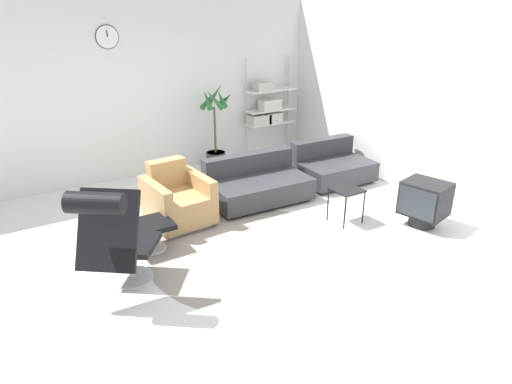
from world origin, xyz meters
TOP-DOWN VIEW (x-y plane):
  - ground_plane at (0.00, 0.00)m, footprint 12.00×12.00m
  - wall_back at (-0.00, 2.89)m, footprint 12.00×0.09m
  - wall_right at (3.12, 0.00)m, footprint 0.06×12.00m
  - round_rug at (0.04, -0.36)m, footprint 2.42×2.42m
  - lounge_chair at (-1.52, -0.42)m, footprint 0.99×1.06m
  - ottoman at (-0.94, 0.34)m, footprint 0.53×0.45m
  - armchair_red at (-0.38, 0.83)m, footprint 0.78×0.84m
  - couch_low at (0.91, 0.91)m, footprint 1.48×0.93m
  - couch_second at (2.37, 0.94)m, footprint 1.19×0.92m
  - side_table at (1.50, -0.33)m, footprint 0.37×0.37m
  - crt_television at (2.28, -0.95)m, footprint 0.57×0.63m
  - potted_plant at (1.05, 2.44)m, footprint 0.53×0.52m
  - shelf_unit at (2.25, 2.66)m, footprint 0.99×0.28m

SIDE VIEW (x-z plane):
  - ground_plane at x=0.00m, z-range 0.00..0.00m
  - round_rug at x=0.04m, z-range 0.00..0.01m
  - couch_second at x=2.37m, z-range -0.09..0.55m
  - couch_low at x=0.91m, z-range -0.09..0.55m
  - ottoman at x=-0.94m, z-range 0.09..0.43m
  - armchair_red at x=-0.38m, z-range -0.10..0.70m
  - crt_television at x=2.28m, z-range 0.04..0.63m
  - side_table at x=1.50m, z-range 0.17..0.64m
  - potted_plant at x=1.05m, z-range -0.15..1.33m
  - lounge_chair at x=-1.52m, z-range 0.11..1.33m
  - shelf_unit at x=2.25m, z-range 0.00..1.81m
  - wall_right at x=3.12m, z-range 0.00..2.80m
  - wall_back at x=0.00m, z-range 0.00..2.80m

